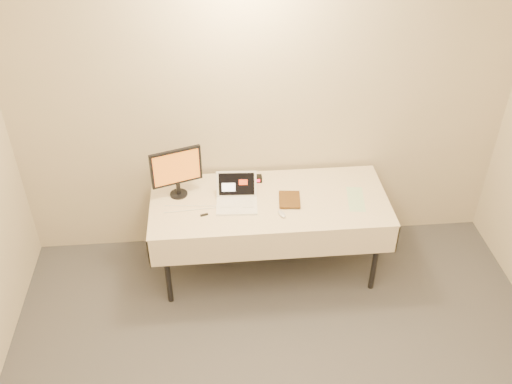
{
  "coord_description": "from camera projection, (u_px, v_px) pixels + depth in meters",
  "views": [
    {
      "loc": [
        -0.42,
        -1.49,
        3.42
      ],
      "look_at": [
        -0.11,
        1.99,
        0.86
      ],
      "focal_mm": 40.0,
      "sensor_mm": 36.0,
      "label": 1
    }
  ],
  "objects": [
    {
      "name": "back_wall",
      "position": [
        264.0,
        103.0,
        4.46
      ],
      "size": [
        4.0,
        0.1,
        2.7
      ],
      "primitive_type": "cube",
      "color": "beige",
      "rests_on": "ground"
    },
    {
      "name": "table",
      "position": [
        269.0,
        206.0,
        4.49
      ],
      "size": [
        1.86,
        0.81,
        0.74
      ],
      "color": "black",
      "rests_on": "ground"
    },
    {
      "name": "laptop",
      "position": [
        237.0,
        197.0,
        4.4
      ],
      "size": [
        0.33,
        0.32,
        0.21
      ],
      "rotation": [
        0.0,
        0.0,
        -0.06
      ],
      "color": "white",
      "rests_on": "table"
    },
    {
      "name": "monitor",
      "position": [
        176.0,
        169.0,
        4.37
      ],
      "size": [
        0.39,
        0.18,
        0.41
      ],
      "rotation": [
        0.0,
        0.0,
        0.32
      ],
      "color": "black",
      "rests_on": "table"
    },
    {
      "name": "book",
      "position": [
        279.0,
        189.0,
        4.38
      ],
      "size": [
        0.16,
        0.04,
        0.22
      ],
      "primitive_type": "imported",
      "rotation": [
        0.0,
        0.0,
        -0.11
      ],
      "color": "brown",
      "rests_on": "table"
    },
    {
      "name": "alarm_clock",
      "position": [
        254.0,
        179.0,
        4.64
      ],
      "size": [
        0.13,
        0.06,
        0.05
      ],
      "rotation": [
        0.0,
        0.0,
        0.01
      ],
      "color": "black",
      "rests_on": "table"
    },
    {
      "name": "clicker",
      "position": [
        282.0,
        214.0,
        4.29
      ],
      "size": [
        0.08,
        0.1,
        0.02
      ],
      "primitive_type": "ellipsoid",
      "rotation": [
        0.0,
        0.0,
        0.38
      ],
      "color": "silver",
      "rests_on": "table"
    },
    {
      "name": "paper_form",
      "position": [
        356.0,
        199.0,
        4.46
      ],
      "size": [
        0.17,
        0.33,
        0.0
      ],
      "primitive_type": "cube",
      "rotation": [
        0.0,
        0.0,
        -0.14
      ],
      "color": "#BBE5B6",
      "rests_on": "table"
    },
    {
      "name": "usb_dongle",
      "position": [
        204.0,
        215.0,
        4.3
      ],
      "size": [
        0.06,
        0.03,
        0.01
      ],
      "primitive_type": "cube",
      "rotation": [
        0.0,
        0.0,
        0.3
      ],
      "color": "black",
      "rests_on": "table"
    }
  ]
}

